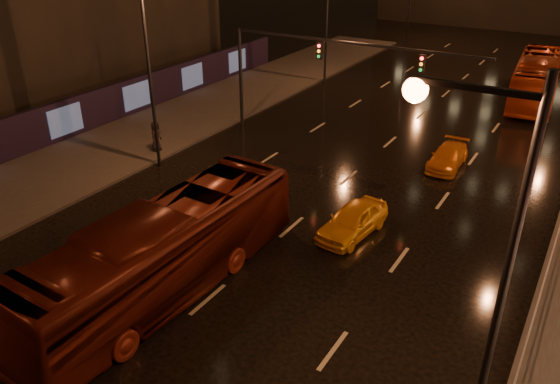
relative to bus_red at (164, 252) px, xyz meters
The scene contains 10 objects.
ground 16.53m from the bus_red, 84.69° to the left, with size 140.00×140.00×0.00m, color black.
sidewalk_left 16.60m from the bus_red, 136.48° to the left, with size 7.00×70.00×0.15m, color #38332D.
hoarding_left 17.78m from the bus_red, 151.90° to the left, with size 0.30×46.00×2.50m, color black.
traffic_signal 17.02m from the bus_red, 102.19° to the left, with size 15.31×0.32×6.20m.
streetlight_right 11.58m from the bus_red, ahead, with size 2.64×0.50×10.00m.
bus_red is the anchor object (origin of this frame).
bus_curb 32.71m from the bus_red, 76.70° to the left, with size 2.78×11.86×3.30m, color #A52F10.
taxi_near 8.33m from the bus_red, 60.63° to the left, with size 1.62×4.02×1.37m, color #F7A117.
taxi_far 17.44m from the bus_red, 71.50° to the left, with size 1.60×3.93×1.14m, color orange.
pedestrian_c 13.60m from the bus_red, 134.24° to the left, with size 0.86×0.56×1.75m, color black.
Camera 1 is at (10.38, -8.13, 12.26)m, focal length 35.00 mm.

